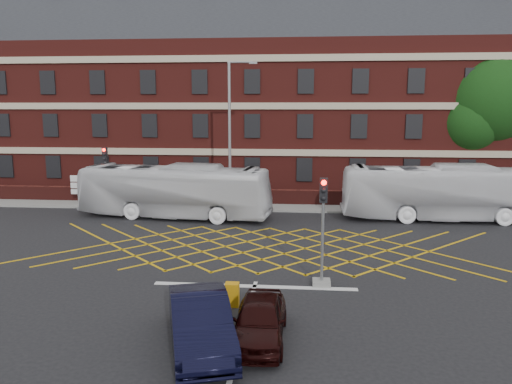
# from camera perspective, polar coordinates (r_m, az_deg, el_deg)

# --- Properties ---
(ground) EXTENTS (120.00, 120.00, 0.00)m
(ground) POSITION_cam_1_polar(r_m,az_deg,el_deg) (23.20, 0.66, -7.73)
(ground) COLOR black
(ground) RESTS_ON ground
(victorian_building) EXTENTS (51.00, 12.17, 20.40)m
(victorian_building) POSITION_cam_1_polar(r_m,az_deg,el_deg) (44.09, 3.32, 10.87)
(victorian_building) COLOR #5B1B17
(victorian_building) RESTS_ON ground
(boundary_wall) EXTENTS (56.00, 0.50, 1.10)m
(boundary_wall) POSITION_cam_1_polar(r_m,az_deg,el_deg) (35.68, 2.32, -0.61)
(boundary_wall) COLOR #481613
(boundary_wall) RESTS_ON ground
(far_pavement) EXTENTS (60.00, 3.00, 0.12)m
(far_pavement) POSITION_cam_1_polar(r_m,az_deg,el_deg) (34.79, 2.23, -1.70)
(far_pavement) COLOR slate
(far_pavement) RESTS_ON ground
(box_junction_hatching) EXTENTS (8.22, 8.22, 0.02)m
(box_junction_hatching) POSITION_cam_1_polar(r_m,az_deg,el_deg) (25.10, 1.02, -6.34)
(box_junction_hatching) COLOR #CC990C
(box_junction_hatching) RESTS_ON ground
(stop_line) EXTENTS (8.00, 0.30, 0.02)m
(stop_line) POSITION_cam_1_polar(r_m,az_deg,el_deg) (19.89, -0.16, -10.72)
(stop_line) COLOR silver
(stop_line) RESTS_ON ground
(centre_line) EXTENTS (0.15, 14.00, 0.02)m
(centre_line) POSITION_cam_1_polar(r_m,az_deg,el_deg) (14.03, -2.80, -20.00)
(centre_line) COLOR silver
(centre_line) RESTS_ON ground
(bus_left) EXTENTS (12.43, 4.44, 3.39)m
(bus_left) POSITION_cam_1_polar(r_m,az_deg,el_deg) (31.90, -9.29, 0.11)
(bus_left) COLOR silver
(bus_left) RESTS_ON ground
(bus_right) EXTENTS (12.37, 2.93, 3.44)m
(bus_right) POSITION_cam_1_polar(r_m,az_deg,el_deg) (32.88, 20.61, -0.06)
(bus_right) COLOR white
(bus_right) RESTS_ON ground
(car_navy) EXTENTS (2.99, 5.07, 1.58)m
(car_navy) POSITION_cam_1_polar(r_m,az_deg,el_deg) (15.07, -6.38, -14.53)
(car_navy) COLOR black
(car_navy) RESTS_ON ground
(car_maroon) EXTENTS (1.58, 3.86, 1.31)m
(car_maroon) POSITION_cam_1_polar(r_m,az_deg,el_deg) (15.44, 0.40, -14.38)
(car_maroon) COLOR black
(car_maroon) RESTS_ON ground
(deciduous_tree) EXTENTS (7.53, 7.25, 11.07)m
(deciduous_tree) POSITION_cam_1_polar(r_m,az_deg,el_deg) (42.48, 24.81, 8.81)
(deciduous_tree) COLOR black
(deciduous_tree) RESTS_ON ground
(traffic_light_near) EXTENTS (0.70, 0.70, 4.27)m
(traffic_light_near) POSITION_cam_1_polar(r_m,az_deg,el_deg) (19.66, 7.60, -5.68)
(traffic_light_near) COLOR slate
(traffic_light_near) RESTS_ON ground
(traffic_light_far) EXTENTS (0.70, 0.70, 4.27)m
(traffic_light_far) POSITION_cam_1_polar(r_m,az_deg,el_deg) (35.10, -16.73, 0.82)
(traffic_light_far) COLOR slate
(traffic_light_far) RESTS_ON ground
(street_lamp) EXTENTS (2.25, 1.00, 9.72)m
(street_lamp) POSITION_cam_1_polar(r_m,az_deg,el_deg) (31.95, -2.89, 3.36)
(street_lamp) COLOR slate
(street_lamp) RESTS_ON ground
(direction_signs) EXTENTS (1.10, 0.16, 2.20)m
(direction_signs) POSITION_cam_1_polar(r_m,az_deg,el_deg) (37.79, -19.65, 0.68)
(direction_signs) COLOR gray
(direction_signs) RESTS_ON ground
(utility_cabinet) EXTENTS (0.48, 0.39, 0.84)m
(utility_cabinet) POSITION_cam_1_polar(r_m,az_deg,el_deg) (17.96, -2.75, -11.63)
(utility_cabinet) COLOR #C5840B
(utility_cabinet) RESTS_ON ground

